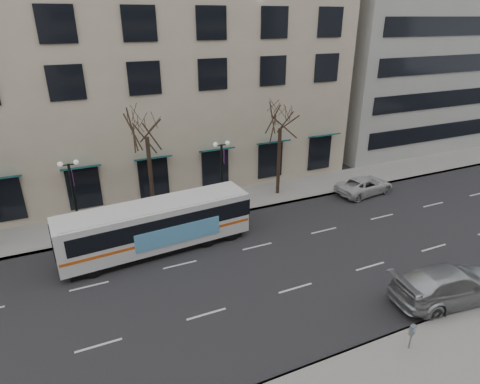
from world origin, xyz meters
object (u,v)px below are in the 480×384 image
lamp_post_left (74,195)px  silver_car (451,284)px  tree_far_mid (146,123)px  tree_far_right (281,116)px  lamp_post_right (222,172)px  white_pickup (365,185)px  city_bus (158,225)px  pay_station (412,332)px

lamp_post_left → silver_car: bearing=-40.9°
tree_far_mid → lamp_post_left: size_ratio=1.64×
tree_far_right → lamp_post_right: 6.11m
white_pickup → silver_car: bearing=151.5°
city_bus → pay_station: size_ratio=9.57×
city_bus → lamp_post_right: bearing=29.1°
lamp_post_left → white_pickup: 21.76m
tree_far_right → pay_station: size_ratio=6.64×
white_pickup → city_bus: bearing=88.9°
tree_far_mid → silver_car: (11.62, -15.00, -6.00)m
tree_far_mid → white_pickup: bearing=-8.9°
silver_car → white_pickup: bearing=-14.9°
lamp_post_left → white_pickup: lamp_post_left is taller
tree_far_right → city_bus: bearing=-157.9°
lamp_post_left → lamp_post_right: 10.00m
tree_far_mid → lamp_post_right: (5.01, -0.60, -3.96)m
city_bus → silver_car: city_bus is taller
tree_far_mid → silver_car: size_ratio=1.37×
white_pickup → tree_far_mid: bearing=74.3°
tree_far_mid → lamp_post_right: 6.41m
city_bus → tree_far_mid: bearing=77.0°
silver_car → lamp_post_left: bearing=55.9°
city_bus → tree_far_right: bearing=17.8°
city_bus → silver_car: (12.28, -10.67, -0.79)m
lamp_post_left → silver_car: (16.61, -14.40, -2.04)m
tree_far_mid → pay_station: (7.20, -16.80, -5.88)m
silver_car → white_pickup: (4.94, 12.40, -0.21)m
pay_station → tree_far_mid: bearing=97.1°
lamp_post_left → lamp_post_right: bearing=0.0°
city_bus → pay_station: city_bus is taller
tree_far_mid → tree_far_right: (10.00, -0.00, -0.48)m
lamp_post_right → pay_station: (2.19, -16.20, -1.91)m
tree_far_mid → white_pickup: (16.56, -2.60, -6.21)m
lamp_post_right → city_bus: 6.90m
tree_far_mid → lamp_post_left: 6.40m
pay_station → city_bus: bearing=106.1°
tree_far_right → pay_station: (-2.80, -16.80, -5.39)m
lamp_post_left → tree_far_mid: bearing=6.9°
tree_far_right → lamp_post_right: tree_far_right is taller
lamp_post_left → city_bus: 5.85m
tree_far_mid → lamp_post_right: bearing=-6.8°
city_bus → white_pickup: city_bus is taller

